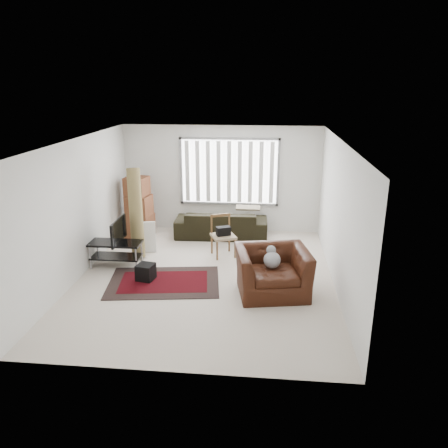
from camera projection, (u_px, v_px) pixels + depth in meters
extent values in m
plane|color=beige|center=(206.00, 277.00, 8.71)|extent=(6.00, 6.00, 0.00)
cube|color=white|center=(204.00, 141.00, 7.87)|extent=(5.00, 6.00, 0.02)
cube|color=white|center=(222.00, 179.00, 11.13)|extent=(5.00, 0.02, 2.70)
cube|color=white|center=(171.00, 281.00, 5.46)|extent=(5.00, 0.02, 2.70)
cube|color=white|center=(78.00, 209.00, 8.53)|extent=(0.02, 6.00, 2.70)
cube|color=white|center=(339.00, 217.00, 8.05)|extent=(0.02, 6.00, 2.70)
cube|color=white|center=(229.00, 172.00, 11.03)|extent=(2.40, 0.01, 1.60)
cube|color=gray|center=(229.00, 172.00, 11.01)|extent=(2.52, 0.06, 1.72)
cube|color=white|center=(229.00, 172.00, 10.97)|extent=(2.40, 0.02, 1.55)
cube|color=black|center=(164.00, 282.00, 8.48)|extent=(2.29, 1.69, 0.02)
cube|color=#42050B|center=(164.00, 282.00, 8.48)|extent=(1.80, 1.19, 0.00)
cube|color=black|center=(115.00, 243.00, 9.09)|extent=(1.08, 0.49, 0.04)
cube|color=black|center=(117.00, 257.00, 9.18)|extent=(1.03, 0.45, 0.03)
cylinder|color=#B2B2B7|center=(90.00, 257.00, 9.02)|extent=(0.03, 0.03, 0.54)
cylinder|color=#B2B2B7|center=(136.00, 259.00, 8.93)|extent=(0.03, 0.03, 0.54)
cylinder|color=#B2B2B7|center=(98.00, 250.00, 9.41)|extent=(0.03, 0.03, 0.54)
cylinder|color=#B2B2B7|center=(142.00, 251.00, 9.31)|extent=(0.03, 0.03, 0.54)
imported|color=black|center=(114.00, 231.00, 9.00)|extent=(0.11, 0.87, 0.50)
cube|color=black|center=(146.00, 272.00, 8.54)|extent=(0.37, 0.37, 0.32)
cube|color=brown|center=(140.00, 225.00, 10.96)|extent=(0.70, 0.66, 0.56)
cube|color=brown|center=(139.00, 205.00, 10.76)|extent=(0.64, 0.59, 0.50)
cube|color=brown|center=(137.00, 186.00, 10.66)|extent=(0.58, 0.58, 0.45)
cube|color=silver|center=(144.00, 237.00, 9.92)|extent=(0.57, 0.27, 0.71)
cylinder|color=olive|center=(136.00, 213.00, 9.53)|extent=(0.51, 0.77, 1.97)
imported|color=black|center=(221.00, 220.00, 10.89)|extent=(2.31, 1.06, 0.87)
cube|color=#867358|center=(223.00, 236.00, 9.66)|extent=(0.65, 0.65, 0.05)
cylinder|color=brown|center=(217.00, 250.00, 9.48)|extent=(0.04, 0.04, 0.46)
cylinder|color=brown|center=(235.00, 248.00, 9.60)|extent=(0.04, 0.04, 0.46)
cylinder|color=brown|center=(212.00, 244.00, 9.86)|extent=(0.04, 0.04, 0.46)
cylinder|color=brown|center=(229.00, 242.00, 9.98)|extent=(0.04, 0.04, 0.46)
cube|color=brown|center=(220.00, 215.00, 9.72)|extent=(0.44, 0.22, 0.06)
cube|color=brown|center=(212.00, 224.00, 9.73)|extent=(0.06, 0.06, 0.46)
cube|color=brown|center=(229.00, 223.00, 9.85)|extent=(0.06, 0.06, 0.46)
cube|color=black|center=(223.00, 231.00, 9.62)|extent=(0.35, 0.28, 0.20)
imported|color=#37170B|center=(272.00, 269.00, 7.95)|extent=(1.48, 1.35, 0.96)
ellipsoid|color=#59595B|center=(273.00, 261.00, 7.91)|extent=(0.32, 0.39, 0.24)
sphere|color=#59595B|center=(271.00, 250.00, 8.03)|extent=(0.18, 0.18, 0.18)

